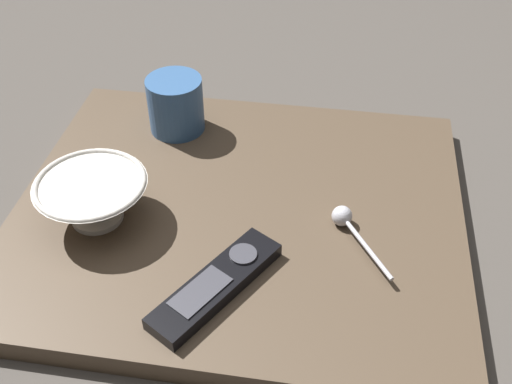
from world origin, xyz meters
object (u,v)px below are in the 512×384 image
(coffee_mug, at_px, (176,105))
(tv_remote_near, at_px, (215,284))
(cereal_bowl, at_px, (93,198))
(teaspoon, at_px, (346,220))

(coffee_mug, height_order, tv_remote_near, coffee_mug)
(cereal_bowl, bearing_deg, tv_remote_near, 151.85)
(teaspoon, bearing_deg, tv_remote_near, 41.09)
(cereal_bowl, xyz_separation_m, coffee_mug, (-0.06, -0.23, 0.01))
(cereal_bowl, relative_size, tv_remote_near, 0.79)
(coffee_mug, distance_m, teaspoon, 0.35)
(teaspoon, xyz_separation_m, tv_remote_near, (0.15, 0.13, -0.00))
(cereal_bowl, height_order, coffee_mug, coffee_mug)
(teaspoon, bearing_deg, coffee_mug, -34.42)
(cereal_bowl, height_order, teaspoon, cereal_bowl)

